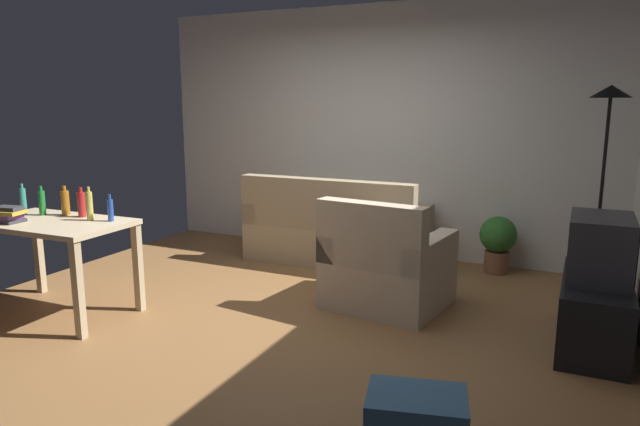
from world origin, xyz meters
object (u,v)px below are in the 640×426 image
(armchair, at_px, (385,269))
(bottle_green, at_px, (42,202))
(tv_stand, at_px, (594,312))
(bottle_blue, at_px, (110,210))
(torchiere_lamp, at_px, (607,136))
(desk, at_px, (53,234))
(potted_plant, at_px, (498,240))
(book_stack, at_px, (7,214))
(bottle_red, at_px, (81,204))
(bottle_amber, at_px, (65,202))
(bottle_tall, at_px, (23,201))
(storage_box, at_px, (416,423))
(bottle_squat, at_px, (89,206))
(tv, at_px, (601,248))
(couch, at_px, (335,234))

(armchair, xyz_separation_m, bottle_green, (-2.60, -1.11, 0.54))
(tv_stand, bearing_deg, bottle_blue, 105.31)
(torchiere_lamp, distance_m, desk, 4.48)
(potted_plant, bearing_deg, armchair, -117.21)
(bottle_green, distance_m, book_stack, 0.32)
(bottle_red, bearing_deg, bottle_amber, -179.00)
(book_stack, bearing_deg, tv_stand, 17.69)
(bottle_green, relative_size, bottle_red, 1.00)
(book_stack, bearing_deg, bottle_tall, 123.00)
(bottle_green, height_order, bottle_red, same)
(armchair, distance_m, storage_box, 2.02)
(storage_box, distance_m, bottle_amber, 3.39)
(torchiere_lamp, xyz_separation_m, bottle_green, (-4.17, -1.91, -0.55))
(tv_stand, bearing_deg, storage_box, 155.79)
(armchair, xyz_separation_m, bottle_squat, (-2.08, -1.10, 0.56))
(torchiere_lamp, height_order, desk, torchiere_lamp)
(tv_stand, height_order, bottle_blue, bottle_blue)
(storage_box, bearing_deg, tv_stand, 65.79)
(bottle_red, bearing_deg, storage_box, -15.23)
(tv_stand, bearing_deg, torchiere_lamp, 0.00)
(tv, distance_m, bottle_blue, 3.61)
(tv_stand, height_order, storage_box, tv_stand)
(bottle_tall, bearing_deg, desk, -12.89)
(desk, relative_size, bottle_blue, 5.74)
(bottle_amber, relative_size, book_stack, 0.85)
(bottle_red, xyz_separation_m, bottle_blue, (0.34, -0.03, -0.02))
(bottle_squat, bearing_deg, bottle_green, -178.96)
(tv_stand, relative_size, potted_plant, 1.93)
(storage_box, height_order, bottle_amber, bottle_amber)
(bottle_green, bearing_deg, bottle_squat, 1.04)
(bottle_green, relative_size, book_stack, 0.84)
(couch, height_order, bottle_tall, bottle_tall)
(torchiere_lamp, xyz_separation_m, desk, (-3.91, -2.04, -0.76))
(bottle_amber, distance_m, book_stack, 0.44)
(tv, relative_size, book_stack, 2.09)
(potted_plant, bearing_deg, bottle_tall, -144.15)
(potted_plant, xyz_separation_m, bottle_squat, (-2.79, -2.48, 0.55))
(tv_stand, height_order, potted_plant, potted_plant)
(armchair, relative_size, bottle_green, 4.14)
(bottle_squat, bearing_deg, bottle_amber, 168.57)
(bottle_amber, bearing_deg, bottle_red, 1.00)
(bottle_amber, distance_m, bottle_red, 0.18)
(torchiere_lamp, relative_size, bottle_tall, 7.11)
(tv, bearing_deg, desk, 106.25)
(bottle_tall, distance_m, bottle_amber, 0.37)
(bottle_tall, height_order, bottle_amber, bottle_tall)
(tv_stand, distance_m, bottle_blue, 3.66)
(torchiere_lamp, distance_m, storage_box, 3.04)
(couch, bearing_deg, bottle_blue, 64.68)
(tv, xyz_separation_m, bottle_green, (-4.17, -1.01, 0.17))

